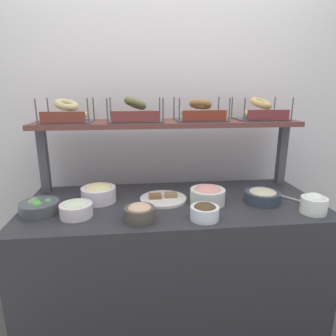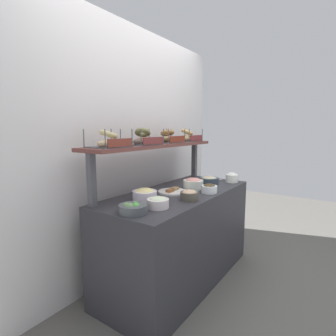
{
  "view_description": "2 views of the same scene",
  "coord_description": "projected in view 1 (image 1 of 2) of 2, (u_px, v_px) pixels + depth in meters",
  "views": [
    {
      "loc": [
        -0.2,
        -1.53,
        1.47
      ],
      "look_at": [
        -0.02,
        0.06,
        1.03
      ],
      "focal_mm": 31.11,
      "sensor_mm": 36.0,
      "label": 1
    },
    {
      "loc": [
        -2.02,
        -1.28,
        1.42
      ],
      "look_at": [
        -0.08,
        0.07,
        1.07
      ],
      "focal_mm": 28.66,
      "sensor_mm": 36.0,
      "label": 2
    }
  ],
  "objects": [
    {
      "name": "ground_plane",
      "position": [
        173.0,
        325.0,
        1.87
      ],
      "size": [
        8.0,
        8.0,
        0.0
      ],
      "primitive_type": "plane",
      "color": "#595651"
    },
    {
      "name": "bowl_lox_spread",
      "position": [
        208.0,
        195.0,
        1.62
      ],
      "size": [
        0.19,
        0.19,
        0.11
      ],
      "color": "silver",
      "rests_on": "deli_counter"
    },
    {
      "name": "bowl_chocolate_spread",
      "position": [
        205.0,
        211.0,
        1.42
      ],
      "size": [
        0.14,
        0.14,
        0.08
      ],
      "color": "white",
      "rests_on": "deli_counter"
    },
    {
      "name": "serving_plate_white",
      "position": [
        163.0,
        198.0,
        1.67
      ],
      "size": [
        0.27,
        0.27,
        0.04
      ],
      "color": "white",
      "rests_on": "deli_counter"
    },
    {
      "name": "bowl_cream_cheese",
      "position": [
        314.0,
        203.0,
        1.49
      ],
      "size": [
        0.13,
        0.13,
        0.11
      ],
      "color": "white",
      "rests_on": "deli_counter"
    },
    {
      "name": "shelf_riser_left",
      "position": [
        44.0,
        160.0,
        1.78
      ],
      "size": [
        0.05,
        0.05,
        0.4
      ],
      "primitive_type": "cube",
      "color": "#4C4C51",
      "rests_on": "deli_counter"
    },
    {
      "name": "upper_shelf",
      "position": [
        168.0,
        123.0,
        1.8
      ],
      "size": [
        1.61,
        0.32,
        0.03
      ],
      "primitive_type": "cube",
      "color": "brown",
      "rests_on": "shelf_riser_left"
    },
    {
      "name": "bowl_veggie_mix",
      "position": [
        39.0,
        207.0,
        1.49
      ],
      "size": [
        0.2,
        0.2,
        0.08
      ],
      "color": "#4A4F53",
      "rests_on": "deli_counter"
    },
    {
      "name": "bowl_egg_salad",
      "position": [
        99.0,
        193.0,
        1.65
      ],
      "size": [
        0.19,
        0.19,
        0.11
      ],
      "color": "white",
      "rests_on": "deli_counter"
    },
    {
      "name": "bagel_basket_plain",
      "position": [
        67.0,
        114.0,
        1.71
      ],
      "size": [
        0.29,
        0.25,
        0.14
      ],
      "color": "#4C4C51",
      "rests_on": "upper_shelf"
    },
    {
      "name": "bagel_basket_everything",
      "position": [
        200.0,
        113.0,
        1.81
      ],
      "size": [
        0.31,
        0.27,
        0.14
      ],
      "color": "#4C4C51",
      "rests_on": "upper_shelf"
    },
    {
      "name": "bowl_tuna_salad",
      "position": [
        262.0,
        196.0,
        1.64
      ],
      "size": [
        0.19,
        0.19,
        0.08
      ],
      "color": "#333E4B",
      "rests_on": "deli_counter"
    },
    {
      "name": "bowl_hummus",
      "position": [
        140.0,
        212.0,
        1.41
      ],
      "size": [
        0.15,
        0.15,
        0.09
      ],
      "color": "#50493F",
      "rests_on": "deli_counter"
    },
    {
      "name": "shelf_riser_right",
      "position": [
        282.0,
        154.0,
        1.94
      ],
      "size": [
        0.05,
        0.05,
        0.4
      ],
      "primitive_type": "cube",
      "color": "#4C4C51",
      "rests_on": "deli_counter"
    },
    {
      "name": "serving_spoon_near_plate",
      "position": [
        295.0,
        200.0,
        1.67
      ],
      "size": [
        0.12,
        0.15,
        0.01
      ],
      "color": "#B7B7BC",
      "rests_on": "deli_counter"
    },
    {
      "name": "bagel_basket_poppy",
      "position": [
        135.0,
        113.0,
        1.75
      ],
      "size": [
        0.32,
        0.25,
        0.16
      ],
      "color": "#4C4C51",
      "rests_on": "upper_shelf"
    },
    {
      "name": "deli_counter",
      "position": [
        173.0,
        267.0,
        1.76
      ],
      "size": [
        1.65,
        0.7,
        0.85
      ],
      "primitive_type": "cube",
      "color": "#2D2D33",
      "rests_on": "ground_plane"
    },
    {
      "name": "bowl_scallion_spread",
      "position": [
        76.0,
        209.0,
        1.45
      ],
      "size": [
        0.16,
        0.16,
        0.08
      ],
      "color": "white",
      "rests_on": "deli_counter"
    },
    {
      "name": "back_wall",
      "position": [
        164.0,
        128.0,
        2.09
      ],
      "size": [
        2.85,
        0.06,
        2.4
      ],
      "primitive_type": "cube",
      "color": "silver",
      "rests_on": "ground_plane"
    },
    {
      "name": "bagel_basket_sesame",
      "position": [
        260.0,
        112.0,
        1.85
      ],
      "size": [
        0.31,
        0.25,
        0.15
      ],
      "color": "#4C4C51",
      "rests_on": "upper_shelf"
    }
  ]
}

